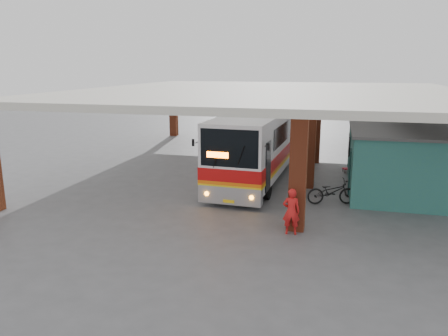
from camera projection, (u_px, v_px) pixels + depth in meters
ground at (236, 200)px, 19.86m from camera, size 90.00×90.00×0.00m
brick_columns at (282, 137)px, 23.72m from camera, size 20.10×21.60×4.35m
canopy_roof at (271, 92)px, 24.83m from camera, size 21.00×23.00×0.30m
shop_building at (403, 157)px, 21.43m from camera, size 5.20×8.20×3.11m
coach_bus at (263, 141)px, 24.11m from camera, size 3.39×13.34×3.85m
motorcycle at (332, 192)px, 19.14m from camera, size 2.27×1.34×1.13m
pedestrian at (291, 211)px, 15.64m from camera, size 0.67×0.49×1.71m
red_chair at (348, 166)px, 24.89m from camera, size 0.51×0.51×0.76m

